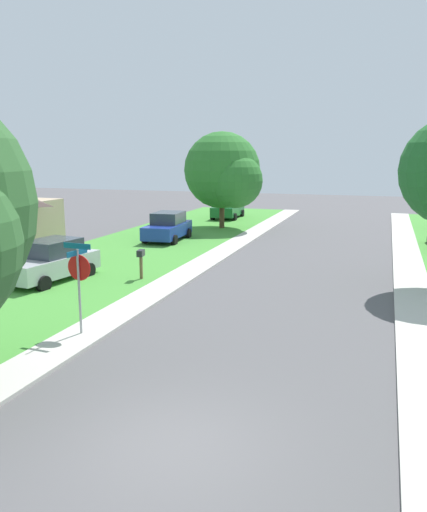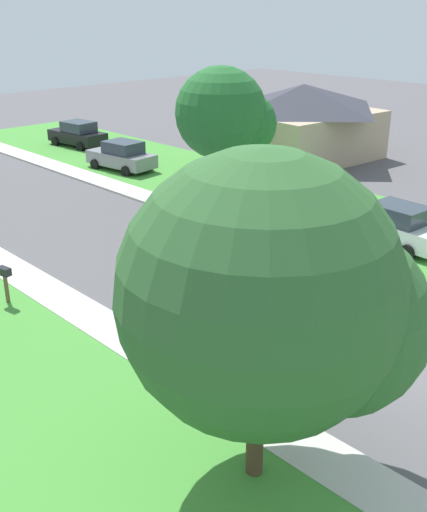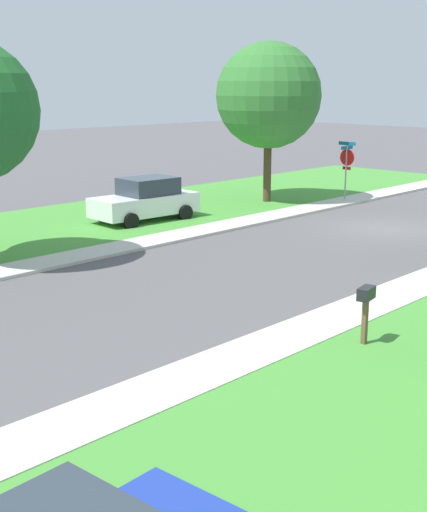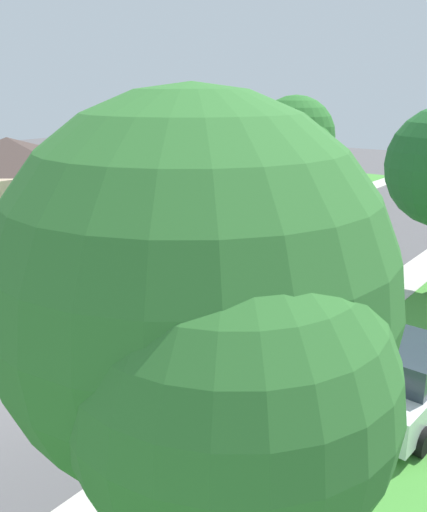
{
  "view_description": "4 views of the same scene",
  "coord_description": "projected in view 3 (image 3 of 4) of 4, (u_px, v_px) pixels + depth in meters",
  "views": [
    {
      "loc": [
        3.5,
        -8.06,
        5.29
      ],
      "look_at": [
        -2.65,
        10.59,
        1.4
      ],
      "focal_mm": 36.72,
      "sensor_mm": 36.0,
      "label": 1
    },
    {
      "loc": [
        -13.84,
        -6.55,
        9.15
      ],
      "look_at": [
        -0.68,
        7.16,
        1.4
      ],
      "focal_mm": 43.43,
      "sensor_mm": 36.0,
      "label": 2
    },
    {
      "loc": [
        -13.49,
        23.49,
        5.37
      ],
      "look_at": [
        -2.2,
        11.8,
        1.4
      ],
      "focal_mm": 49.58,
      "sensor_mm": 36.0,
      "label": 3
    },
    {
      "loc": [
        11.11,
        -6.21,
        7.16
      ],
      "look_at": [
        -0.47,
        8.95,
        1.4
      ],
      "focal_mm": 39.24,
      "sensor_mm": 36.0,
      "label": 4
    }
  ],
  "objects": [
    {
      "name": "ground_plane",
      "position": [
        388.0,
        229.0,
        26.79
      ],
      "size": [
        120.0,
        120.0,
        0.0
      ],
      "primitive_type": "plane",
      "color": "#565456"
    },
    {
      "name": "sidewalk_east",
      "position": [
        47.0,
        263.0,
        21.56
      ],
      "size": [
        1.4,
        56.0,
        0.1
      ],
      "primitive_type": "cube",
      "color": "beige",
      "rests_on": "ground"
    },
    {
      "name": "sidewalk_west",
      "position": [
        290.0,
        338.0,
        15.22
      ],
      "size": [
        1.4,
        56.0,
        0.1
      ],
      "primitive_type": "cube",
      "color": "beige",
      "rests_on": "ground"
    },
    {
      "name": "stop_sign_near_corner",
      "position": [
        347.0,
        161.0,
        32.71
      ],
      "size": [
        0.92,
        0.92,
        2.77
      ],
      "color": "#9E9EA3",
      "rests_on": "ground"
    },
    {
      "name": "car_white_across_road",
      "position": [
        146.0,
        200.0,
        28.05
      ],
      "size": [
        2.26,
        4.41,
        1.76
      ],
      "color": "white",
      "rests_on": "ground"
    },
    {
      "name": "tree_sidewalk_near",
      "position": [
        267.0,
        99.0,
        31.87
      ],
      "size": [
        5.08,
        4.73,
        7.23
      ],
      "color": "#4C3823",
      "rests_on": "ground"
    },
    {
      "name": "mailbox",
      "position": [
        366.0,
        301.0,
        14.56
      ],
      "size": [
        0.32,
        0.52,
        1.31
      ],
      "color": "brown",
      "rests_on": "ground"
    }
  ]
}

